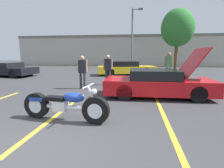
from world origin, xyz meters
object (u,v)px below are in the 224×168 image
Objects in this scene: tree_background at (178,28)px; spectator_near_motorcycle at (108,67)px; motorcycle at (65,105)px; light_pole at (133,36)px; parked_car_right_row at (126,68)px; parked_car_left_row at (8,69)px; show_car_hood_open at (158,83)px; spectator_far_lot at (82,69)px; spectator_midground at (169,64)px.

tree_background is 11.23m from spectator_near_motorcycle.
light_pole is at bearing 91.85° from motorcycle.
parked_car_right_row is at bearing 91.27° from motorcycle.
parked_car_left_row is at bearing -140.03° from light_pole.
spectator_far_lot is at bearing 160.82° from show_car_hood_open.
parked_car_right_row reaches higher than parked_car_left_row.
spectator_near_motorcycle reaches higher than parked_car_right_row.
spectator_near_motorcycle is (-2.50, 2.42, 0.45)m from show_car_hood_open.
spectator_midground is 6.05m from spectator_far_lot.
spectator_far_lot is (-0.84, 4.23, 0.57)m from motorcycle.
tree_background reaches higher than parked_car_right_row.
parked_car_right_row is at bearing 102.59° from show_car_hood_open.
tree_background is 7.52m from parked_car_right_row.
spectator_midground is (12.21, -0.40, 0.57)m from parked_car_left_row.
spectator_midground is at bearing -72.87° from light_pole.
light_pole is 13.73m from show_car_hood_open.
parked_car_right_row is at bearing 73.49° from spectator_far_lot.
parked_car_left_row is (-9.21, -2.01, -0.02)m from parked_car_right_row.
show_car_hood_open is at bearing -44.09° from spectator_near_motorcycle.
tree_background is (4.47, -1.69, 0.54)m from light_pole.
show_car_hood_open is (2.75, 3.07, 0.14)m from motorcycle.
parked_car_left_row is (-9.61, -8.05, -3.22)m from light_pole.
tree_background reaches higher than motorcycle.
spectator_midground is (3.97, 7.90, 0.69)m from motorcycle.
parked_car_right_row is 6.36m from spectator_far_lot.
tree_background is at bearing 74.93° from motorcycle.
spectator_near_motorcycle is (-1.11, -10.86, -2.75)m from light_pole.
spectator_near_motorcycle is at bearing -95.86° from light_pole.
show_car_hood_open is at bearing -17.75° from parked_car_left_row.
tree_background is at bearing 58.67° from spectator_near_motorcycle.
spectator_near_motorcycle is at bearing -147.06° from spectator_midground.
spectator_far_lot is at bearing -130.74° from spectator_near_motorcycle.
tree_background is 3.36× the size of spectator_midground.
motorcycle is 1.46× the size of spectator_far_lot.
tree_background is at bearing 32.03° from parked_car_left_row.
spectator_near_motorcycle reaches higher than motorcycle.
parked_car_right_row is at bearing -93.77° from light_pole.
spectator_near_motorcycle reaches higher than spectator_far_lot.
tree_background is 3.66× the size of spectator_near_motorcycle.
motorcycle is 8.87m from spectator_midground.
show_car_hood_open reaches higher than motorcycle.
light_pole is 3.67× the size of spectator_midground.
light_pole is 3.99× the size of spectator_near_motorcycle.
spectator_near_motorcycle is 4.43m from spectator_midground.
tree_background is 12.57m from show_car_hood_open.
light_pole reaches higher than spectator_midground.
motorcycle is 4.12m from show_car_hood_open.
tree_background reaches higher than spectator_near_motorcycle.
parked_car_left_row is 2.67× the size of spectator_near_motorcycle.
motorcycle is at bearing -111.70° from tree_background.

